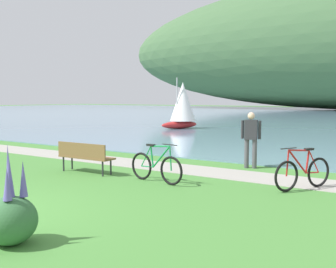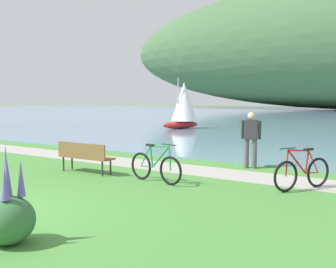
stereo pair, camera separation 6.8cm
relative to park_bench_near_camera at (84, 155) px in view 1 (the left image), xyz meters
The scene contains 7 objects.
shoreline_path 2.59m from the park_bench_near_camera, 58.10° to the left, with size 60.00×1.50×0.01m, color #A39E93.
park_bench_near_camera is the anchor object (origin of this frame).
bicycle_leaning_near_bench 5.92m from the park_bench_near_camera, 13.36° to the left, with size 0.86×1.60×1.01m.
bicycle_beside_path 2.44m from the park_bench_near_camera, ahead, with size 1.76×0.32×1.01m.
person_at_shoreline 5.00m from the park_bench_near_camera, 43.75° to the left, with size 0.59×0.31×1.71m.
echium_bush_mid_cluster 5.71m from the park_bench_near_camera, 55.18° to the right, with size 0.78×0.78×1.49m.
sailboat_mid_bay 17.06m from the park_bench_near_camera, 112.56° to the left, with size 2.26×3.07×3.48m.
Camera 1 is at (7.09, -3.97, 2.14)m, focal length 43.79 mm.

